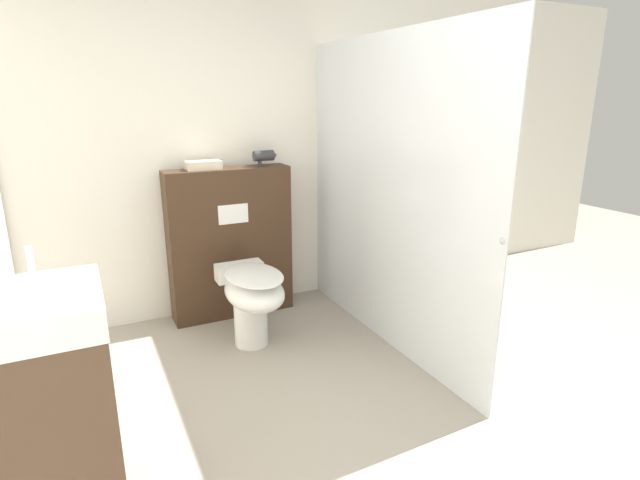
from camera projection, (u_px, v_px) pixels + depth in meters
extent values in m
cube|color=silver|center=(235.00, 149.00, 3.78)|extent=(8.00, 0.06, 2.50)
cube|color=#3D2819|center=(231.00, 243.00, 3.76)|extent=(0.91, 0.22, 1.13)
cube|color=white|center=(233.00, 214.00, 3.59)|extent=(0.22, 0.01, 0.14)
cube|color=silver|center=(387.00, 197.00, 3.23)|extent=(0.01, 2.05, 2.01)
sphere|color=#B2B2B7|center=(503.00, 241.00, 2.38)|extent=(0.04, 0.04, 0.04)
cylinder|color=white|center=(251.00, 317.00, 3.37)|extent=(0.23, 0.23, 0.39)
ellipsoid|color=white|center=(254.00, 292.00, 3.23)|extent=(0.36, 0.56, 0.21)
ellipsoid|color=white|center=(254.00, 275.00, 3.19)|extent=(0.36, 0.54, 0.02)
cube|color=white|center=(239.00, 271.00, 3.49)|extent=(0.33, 0.13, 0.12)
cube|color=#473323|center=(54.00, 424.00, 1.93)|extent=(0.44, 0.50, 0.83)
cube|color=white|center=(35.00, 310.00, 1.80)|extent=(0.45, 0.51, 0.13)
cylinder|color=silver|center=(31.00, 264.00, 1.88)|extent=(0.02, 0.02, 0.14)
cylinder|color=#2D2D33|center=(264.00, 156.00, 3.68)|extent=(0.15, 0.08, 0.08)
cone|color=#2D2D33|center=(275.00, 155.00, 3.72)|extent=(0.03, 0.07, 0.07)
cylinder|color=#2D2D33|center=(260.00, 162.00, 3.68)|extent=(0.03, 0.03, 0.07)
cube|color=beige|center=(203.00, 165.00, 3.54)|extent=(0.24, 0.13, 0.06)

